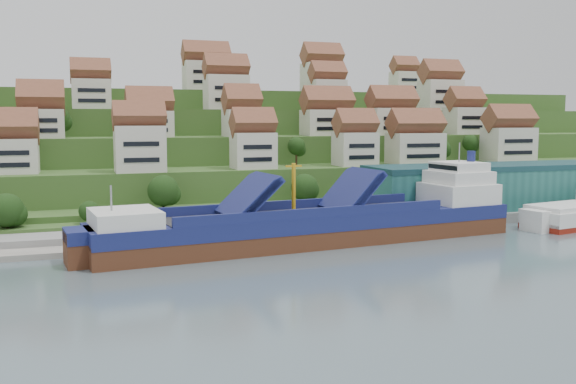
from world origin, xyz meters
name	(u,v)px	position (x,y,z in m)	size (l,w,h in m)	color
ground	(307,245)	(0.00, 0.00, 0.00)	(300.00, 300.00, 0.00)	slate
quay	(371,221)	(20.00, 15.00, 1.10)	(180.00, 14.00, 2.20)	gray
hillside	(197,155)	(0.00, 103.55, 10.66)	(260.00, 128.00, 31.00)	#2D4C1E
hillside_village	(242,114)	(3.63, 59.20, 23.85)	(158.33, 63.94, 29.33)	beige
hillside_trees	(180,145)	(-15.16, 44.17, 16.37)	(142.96, 62.41, 31.75)	#1F3F15
warehouse	(493,186)	(52.00, 17.00, 7.20)	(60.00, 15.00, 10.00)	#25665F
flagpole	(373,197)	(18.11, 10.00, 6.88)	(1.28, 0.16, 8.00)	gray
cargo_ship	(325,225)	(3.77, 0.69, 3.34)	(80.22, 20.78, 17.62)	#522B19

